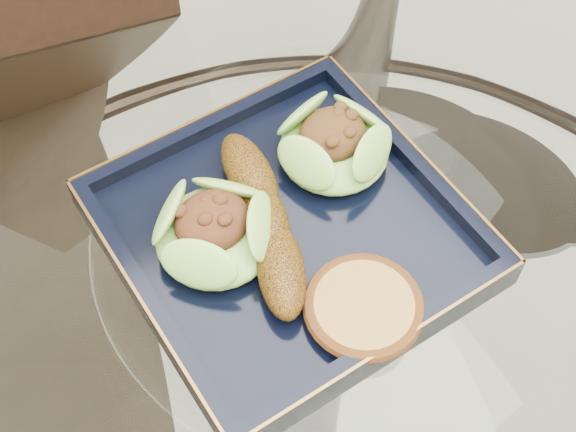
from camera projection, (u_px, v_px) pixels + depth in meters
dining_table at (348, 347)px, 0.80m from camera, size 1.13×1.13×0.77m
dining_chair at (89, 271)px, 0.99m from camera, size 0.46×0.46×0.86m
navy_plate at (288, 236)px, 0.67m from camera, size 0.29×0.29×0.02m
lettuce_wrap_left at (215, 233)px, 0.64m from camera, size 0.12×0.12×0.04m
lettuce_wrap_right at (334, 146)px, 0.69m from camera, size 0.11×0.11×0.03m
roasted_plantain at (264, 220)px, 0.65m from camera, size 0.10×0.18×0.03m
crumb_patty at (364, 308)px, 0.61m from camera, size 0.10×0.10×0.02m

